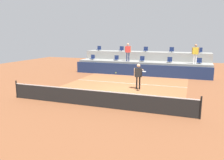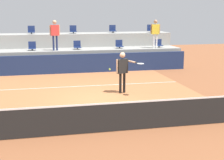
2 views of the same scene
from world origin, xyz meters
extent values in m
plane|color=brown|center=(0.00, 0.00, 0.00)|extent=(40.00, 40.00, 0.00)
cube|color=#A36038|center=(0.00, 1.00, 0.00)|extent=(9.00, 10.00, 0.01)
cube|color=silver|center=(0.00, 2.40, 0.01)|extent=(9.00, 0.06, 0.00)
cylinder|color=black|center=(-5.20, -4.00, 0.54)|extent=(0.08, 0.08, 1.07)
cylinder|color=black|center=(5.20, -4.00, 0.54)|extent=(0.08, 0.08, 1.07)
cube|color=black|center=(0.00, -4.00, 0.46)|extent=(10.40, 0.01, 0.87)
cube|color=white|center=(0.00, -4.00, 0.89)|extent=(10.40, 0.02, 0.05)
cube|color=navy|center=(0.00, 6.00, 0.55)|extent=(13.00, 0.16, 1.10)
cube|color=gray|center=(0.00, 7.30, 0.62)|extent=(13.00, 1.80, 1.25)
cube|color=gray|center=(0.00, 9.10, 1.05)|extent=(13.00, 1.80, 2.10)
cylinder|color=#2D2D33|center=(-5.35, 7.15, 1.30)|extent=(0.08, 0.08, 0.10)
cube|color=navy|center=(-5.35, 7.15, 1.37)|extent=(0.44, 0.40, 0.04)
cube|color=navy|center=(-5.35, 7.33, 1.58)|extent=(0.44, 0.04, 0.38)
cylinder|color=#2D2D33|center=(-2.66, 7.15, 1.30)|extent=(0.08, 0.08, 0.10)
cube|color=navy|center=(-2.66, 7.15, 1.37)|extent=(0.44, 0.40, 0.04)
cube|color=navy|center=(-2.66, 7.33, 1.58)|extent=(0.44, 0.04, 0.38)
cylinder|color=#2D2D33|center=(0.03, 7.15, 1.30)|extent=(0.08, 0.08, 0.10)
cube|color=navy|center=(0.03, 7.15, 1.37)|extent=(0.44, 0.40, 0.04)
cube|color=navy|center=(0.03, 7.33, 1.58)|extent=(0.44, 0.04, 0.38)
cylinder|color=#2D2D33|center=(2.69, 7.15, 1.30)|extent=(0.08, 0.08, 0.10)
cube|color=navy|center=(2.69, 7.15, 1.37)|extent=(0.44, 0.40, 0.04)
cube|color=navy|center=(2.69, 7.33, 1.58)|extent=(0.44, 0.04, 0.38)
cylinder|color=#2D2D33|center=(5.30, 7.15, 1.30)|extent=(0.08, 0.08, 0.10)
cube|color=navy|center=(5.30, 7.15, 1.37)|extent=(0.44, 0.40, 0.04)
cube|color=navy|center=(5.30, 7.33, 1.58)|extent=(0.44, 0.04, 0.38)
cylinder|color=#2D2D33|center=(-5.37, 8.95, 2.15)|extent=(0.08, 0.08, 0.10)
cube|color=navy|center=(-5.37, 8.95, 2.22)|extent=(0.44, 0.40, 0.04)
cube|color=navy|center=(-5.37, 9.13, 2.43)|extent=(0.44, 0.04, 0.38)
cylinder|color=#2D2D33|center=(-2.68, 8.95, 2.15)|extent=(0.08, 0.08, 0.10)
cube|color=navy|center=(-2.68, 8.95, 2.22)|extent=(0.44, 0.40, 0.04)
cube|color=navy|center=(-2.68, 9.13, 2.43)|extent=(0.44, 0.04, 0.38)
cylinder|color=#2D2D33|center=(0.00, 8.95, 2.15)|extent=(0.08, 0.08, 0.10)
cube|color=navy|center=(0.00, 8.95, 2.22)|extent=(0.44, 0.40, 0.04)
cube|color=navy|center=(0.00, 9.13, 2.43)|extent=(0.44, 0.04, 0.38)
cylinder|color=#2D2D33|center=(2.67, 8.95, 2.15)|extent=(0.08, 0.08, 0.10)
cube|color=navy|center=(2.67, 8.95, 2.22)|extent=(0.44, 0.40, 0.04)
cube|color=navy|center=(2.67, 9.13, 2.43)|extent=(0.44, 0.04, 0.38)
cylinder|color=#2D2D33|center=(5.35, 8.95, 2.15)|extent=(0.08, 0.08, 0.10)
cube|color=navy|center=(5.35, 8.95, 2.22)|extent=(0.44, 0.40, 0.04)
cube|color=navy|center=(5.35, 9.13, 2.43)|extent=(0.44, 0.04, 0.38)
cylinder|color=black|center=(1.13, 0.66, 0.45)|extent=(0.14, 0.14, 0.89)
cylinder|color=black|center=(1.32, 0.72, 0.45)|extent=(0.14, 0.14, 0.89)
cube|color=black|center=(1.22, 0.69, 1.21)|extent=(0.51, 0.33, 0.63)
sphere|color=tan|center=(1.22, 0.69, 1.69)|extent=(0.31, 0.31, 0.24)
cylinder|color=tan|center=(0.96, 0.60, 1.23)|extent=(0.09, 0.09, 0.59)
cylinder|color=tan|center=(1.58, 0.51, 1.42)|extent=(0.25, 0.56, 0.07)
cylinder|color=black|center=(1.70, 0.15, 1.42)|extent=(0.12, 0.26, 0.04)
ellipsoid|color=silver|center=(1.79, -0.11, 1.42)|extent=(0.35, 0.39, 0.03)
cylinder|color=navy|center=(-1.42, 6.83, 1.69)|extent=(0.13, 0.13, 0.88)
cylinder|color=navy|center=(-1.22, 6.87, 1.69)|extent=(0.13, 0.13, 0.88)
cube|color=red|center=(-1.32, 6.85, 2.44)|extent=(0.50, 0.27, 0.62)
sphere|color=tan|center=(-1.32, 6.85, 2.92)|extent=(0.28, 0.28, 0.24)
cylinder|color=tan|center=(-1.58, 6.80, 2.46)|extent=(0.08, 0.08, 0.59)
cylinder|color=tan|center=(-1.05, 6.90, 2.46)|extent=(0.08, 0.08, 0.59)
cylinder|color=white|center=(4.81, 6.86, 1.68)|extent=(0.12, 0.12, 0.87)
cylinder|color=white|center=(5.01, 6.84, 1.68)|extent=(0.12, 0.12, 0.87)
cube|color=yellow|center=(4.91, 6.85, 2.43)|extent=(0.48, 0.21, 0.62)
sphere|color=#A87A5B|center=(4.91, 6.85, 2.90)|extent=(0.25, 0.25, 0.24)
cylinder|color=#A87A5B|center=(4.64, 6.87, 2.44)|extent=(0.07, 0.07, 0.58)
cylinder|color=#A87A5B|center=(5.18, 6.83, 2.44)|extent=(0.07, 0.07, 0.58)
sphere|color=#CCE033|center=(0.23, -1.28, 1.43)|extent=(0.07, 0.07, 0.07)
camera|label=1|loc=(4.70, -14.27, 3.68)|focal=35.47mm
camera|label=2|loc=(-2.40, -13.47, 3.60)|focal=54.41mm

